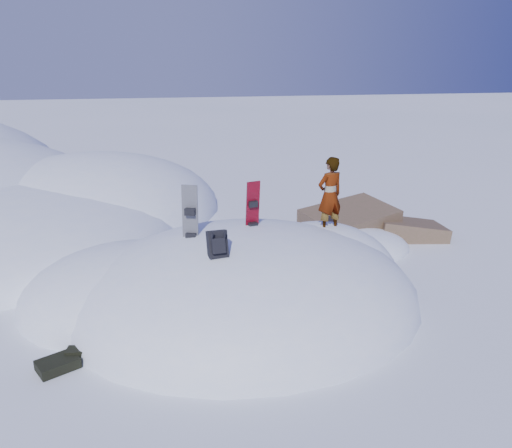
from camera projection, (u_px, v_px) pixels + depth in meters
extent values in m
plane|color=white|center=(245.00, 303.00, 9.99)|extent=(120.00, 120.00, 0.00)
ellipsoid|color=white|center=(245.00, 303.00, 9.99)|extent=(7.00, 6.00, 3.00)
ellipsoid|color=white|center=(133.00, 300.00, 10.09)|extent=(4.40, 4.00, 2.20)
ellipsoid|color=white|center=(317.00, 279.00, 11.10)|extent=(3.60, 3.20, 2.50)
ellipsoid|color=white|center=(95.00, 210.00, 16.23)|extent=(8.00, 8.00, 3.60)
ellipsoid|color=white|center=(1.00, 253.00, 12.58)|extent=(6.00, 5.00, 1.80)
cube|color=brown|center=(348.00, 232.00, 13.85)|extent=(2.82, 2.41, 1.62)
cube|color=brown|center=(407.00, 239.00, 13.86)|extent=(2.16, 1.80, 1.33)
cube|color=brown|center=(351.00, 221.00, 15.11)|extent=(2.08, 2.01, 1.10)
ellipsoid|color=white|center=(349.00, 249.00, 12.87)|extent=(3.20, 2.40, 1.00)
cube|color=#B90923|center=(252.00, 217.00, 9.98)|extent=(0.31, 0.22, 1.50)
cube|color=black|center=(253.00, 204.00, 9.84)|extent=(0.20, 0.15, 0.13)
cube|color=black|center=(253.00, 226.00, 9.98)|extent=(0.20, 0.15, 0.13)
cube|color=black|center=(190.00, 227.00, 9.49)|extent=(0.33, 0.22, 1.64)
cube|color=black|center=(190.00, 212.00, 9.33)|extent=(0.23, 0.18, 0.14)
cube|color=black|center=(191.00, 237.00, 9.48)|extent=(0.23, 0.18, 0.14)
cube|color=black|center=(217.00, 244.00, 8.60)|extent=(0.36, 0.38, 0.52)
cube|color=black|center=(218.00, 246.00, 8.46)|extent=(0.24, 0.19, 0.28)
cylinder|color=black|center=(212.00, 240.00, 8.42)|extent=(0.04, 0.19, 0.35)
cylinder|color=black|center=(224.00, 239.00, 8.47)|extent=(0.04, 0.19, 0.35)
cube|color=black|center=(58.00, 364.00, 7.80)|extent=(0.73, 0.65, 0.17)
cube|color=black|center=(77.00, 352.00, 8.01)|extent=(0.35, 0.27, 0.11)
imported|color=slate|center=(330.00, 195.00, 10.50)|extent=(0.69, 0.55, 1.64)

